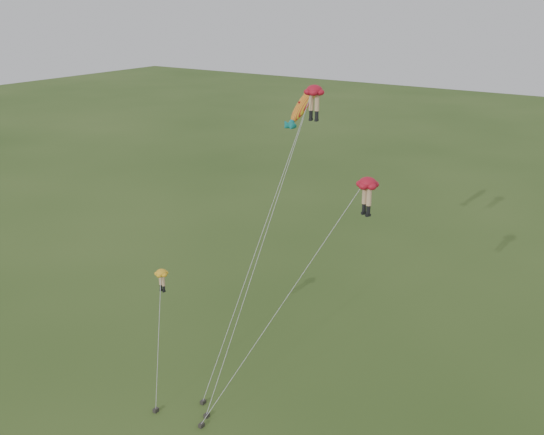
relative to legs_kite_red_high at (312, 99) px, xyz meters
The scene contains 5 objects.
ground 20.31m from the legs_kite_red_high, 106.75° to the right, with size 300.00×300.00×0.00m, color #2F4A1A.
legs_kite_red_high is the anchor object (origin of this frame).
legs_kite_red_mid 7.17m from the legs_kite_red_high, 25.90° to the right, with size 7.50×9.18×14.95m.
legs_kite_yellow 15.24m from the legs_kite_red_high, 132.54° to the right, with size 2.93×4.30×7.93m.
fish_kite 4.31m from the legs_kite_red_high, 129.15° to the left, with size 1.75×14.50×18.96m.
Camera 1 is at (21.41, -25.63, 24.63)m, focal length 40.00 mm.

